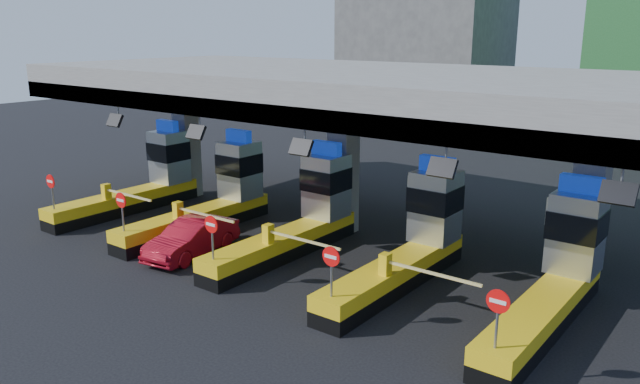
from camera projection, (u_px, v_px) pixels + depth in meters
The scene contains 9 objects.
ground at pixel (299, 250), 24.98m from camera, with size 120.00×120.00×0.00m, color black.
toll_canopy at pixel (342, 90), 25.62m from camera, with size 28.00×12.09×7.00m.
toll_lane_far_left at pixel (146, 179), 30.72m from camera, with size 4.43×8.00×4.16m.
toll_lane_left at pixel (216, 195), 27.78m from camera, with size 4.43×8.00×4.16m.
toll_lane_center at pixel (303, 215), 24.84m from camera, with size 4.43×8.00×4.16m.
toll_lane_right at pixel (414, 240), 21.89m from camera, with size 4.43×8.00×4.16m.
toll_lane_far_right at pixel (559, 273), 18.95m from camera, with size 4.43×8.00×4.16m.
bg_building_concrete at pixel (426, 24), 58.56m from camera, with size 14.00×10.00×18.00m, color #4C4C49.
red_car at pixel (192, 238), 24.26m from camera, with size 1.49×4.28×1.41m, color maroon.
Camera 1 is at (15.00, -18.20, 8.60)m, focal length 35.00 mm.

